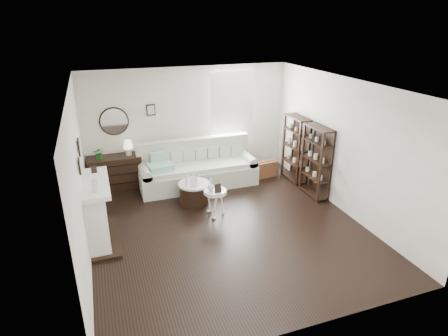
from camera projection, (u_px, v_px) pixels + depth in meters
name	position (u px, v px, depth m)	size (l,w,h in m)	color
room	(218.00, 111.00, 9.24)	(5.50, 5.50, 5.50)	black
fireplace	(98.00, 214.00, 6.60)	(0.50, 1.40, 1.84)	white
shelf_unit_far	(296.00, 149.00, 9.02)	(0.30, 0.80, 1.60)	black
shelf_unit_near	(316.00, 162.00, 8.24)	(0.30, 0.80, 1.60)	black
sofa	(197.00, 170.00, 8.94)	(2.75, 0.95, 1.07)	beige
quilt	(160.00, 167.00, 8.45)	(0.55, 0.45, 0.14)	#289372
suitcase	(265.00, 169.00, 9.40)	(0.60, 0.20, 0.40)	brown
dresser	(115.00, 173.00, 8.69)	(1.19, 0.51, 0.79)	black
table_lamp	(128.00, 148.00, 8.58)	(0.22, 0.22, 0.35)	white
potted_plant	(99.00, 153.00, 8.36)	(0.25, 0.21, 0.27)	#185419
drum_table	(194.00, 193.00, 8.06)	(0.68, 0.68, 0.47)	black
pedestal_table	(215.00, 192.00, 7.47)	(0.46, 0.46, 0.56)	white
eiffel_drum	(197.00, 178.00, 8.00)	(0.10, 0.10, 0.17)	black
bottle_drum	(187.00, 179.00, 7.80)	(0.07, 0.07, 0.30)	silver
card_frame_drum	(194.00, 182.00, 7.77)	(0.16, 0.01, 0.21)	silver
eiffel_ped	(219.00, 185.00, 7.48)	(0.10, 0.10, 0.17)	black
flask_ped	(211.00, 185.00, 7.40)	(0.13, 0.13, 0.25)	silver
card_frame_ped	(218.00, 188.00, 7.32)	(0.13, 0.01, 0.18)	black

